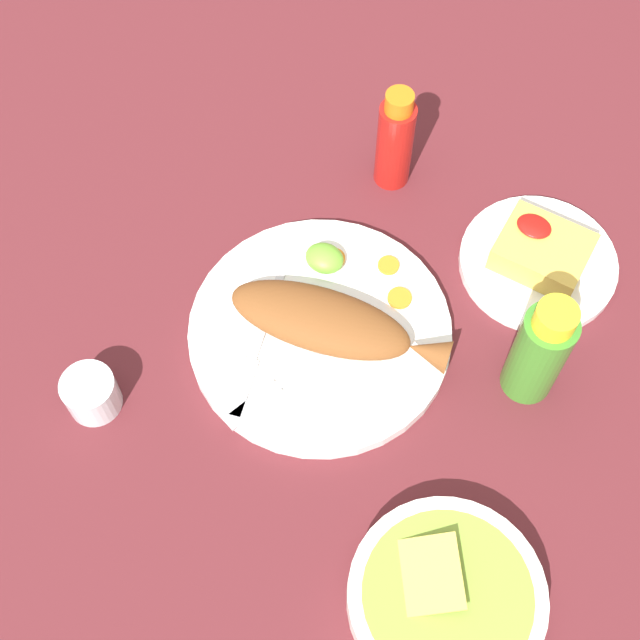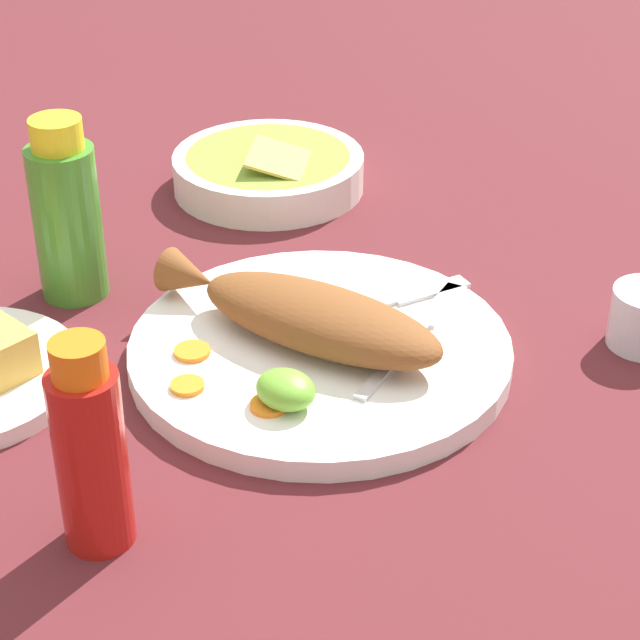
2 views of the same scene
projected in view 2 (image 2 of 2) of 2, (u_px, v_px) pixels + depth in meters
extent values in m
plane|color=#561E23|center=(320.00, 361.00, 0.91)|extent=(4.00, 4.00, 0.00)
cylinder|color=white|center=(320.00, 351.00, 0.91)|extent=(0.30, 0.30, 0.02)
ellipsoid|color=brown|center=(320.00, 319.00, 0.89)|extent=(0.22, 0.12, 0.04)
cone|color=brown|center=(190.00, 276.00, 0.95)|extent=(0.05, 0.05, 0.04)
cube|color=silver|center=(333.00, 318.00, 0.93)|extent=(0.05, 0.11, 0.00)
cube|color=silver|center=(430.00, 291.00, 0.97)|extent=(0.04, 0.07, 0.00)
cube|color=silver|center=(393.00, 360.00, 0.88)|extent=(0.04, 0.11, 0.00)
cube|color=silver|center=(441.00, 305.00, 0.95)|extent=(0.03, 0.07, 0.00)
cylinder|color=orange|center=(192.00, 351.00, 0.89)|extent=(0.03, 0.03, 0.00)
cylinder|color=orange|center=(187.00, 386.00, 0.85)|extent=(0.03, 0.03, 0.00)
cylinder|color=orange|center=(269.00, 405.00, 0.83)|extent=(0.03, 0.03, 0.00)
ellipsoid|color=#6BB233|center=(286.00, 390.00, 0.83)|extent=(0.05, 0.04, 0.03)
cylinder|color=#B21914|center=(92.00, 460.00, 0.71)|extent=(0.04, 0.04, 0.12)
cylinder|color=orange|center=(78.00, 360.00, 0.67)|extent=(0.03, 0.03, 0.02)
cylinder|color=#3D8428|center=(68.00, 223.00, 0.97)|extent=(0.06, 0.06, 0.13)
cylinder|color=yellow|center=(56.00, 134.00, 0.93)|extent=(0.04, 0.04, 0.03)
cylinder|color=white|center=(268.00, 172.00, 1.18)|extent=(0.19, 0.19, 0.04)
cylinder|color=olive|center=(268.00, 161.00, 1.17)|extent=(0.17, 0.17, 0.01)
cube|color=gold|center=(292.00, 163.00, 1.14)|extent=(0.11, 0.11, 0.02)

